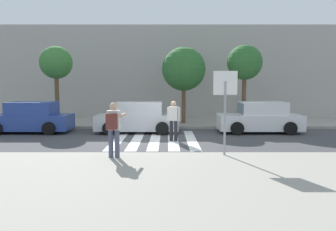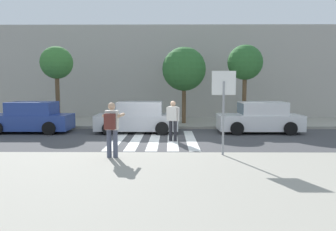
{
  "view_description": "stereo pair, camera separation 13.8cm",
  "coord_description": "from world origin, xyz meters",
  "px_view_note": "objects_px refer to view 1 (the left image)",
  "views": [
    {
      "loc": [
        0.57,
        -14.06,
        2.43
      ],
      "look_at": [
        0.6,
        -0.2,
        1.1
      ],
      "focal_mm": 35.0,
      "sensor_mm": 36.0,
      "label": 1
    },
    {
      "loc": [
        0.71,
        -14.06,
        2.43
      ],
      "look_at": [
        0.6,
        -0.2,
        1.1
      ],
      "focal_mm": 35.0,
      "sensor_mm": 36.0,
      "label": 2
    }
  ],
  "objects_px": {
    "parked_car_silver": "(137,118)",
    "photographer_with_backpack": "(113,125)",
    "pedestrian_crossing": "(173,118)",
    "stop_sign": "(225,94)",
    "parked_car_white": "(259,118)",
    "street_tree_west": "(55,63)",
    "street_tree_east": "(244,63)",
    "parked_car_blue": "(30,118)",
    "street_tree_center": "(183,69)"
  },
  "relations": [
    {
      "from": "pedestrian_crossing",
      "to": "parked_car_white",
      "type": "xyz_separation_m",
      "value": [
        4.39,
        2.52,
        -0.25
      ]
    },
    {
      "from": "pedestrian_crossing",
      "to": "parked_car_silver",
      "type": "xyz_separation_m",
      "value": [
        -1.74,
        2.52,
        -0.25
      ]
    },
    {
      "from": "stop_sign",
      "to": "pedestrian_crossing",
      "type": "relative_size",
      "value": 1.57
    },
    {
      "from": "photographer_with_backpack",
      "to": "pedestrian_crossing",
      "type": "height_order",
      "value": "photographer_with_backpack"
    },
    {
      "from": "pedestrian_crossing",
      "to": "street_tree_center",
      "type": "distance_m",
      "value": 5.89
    },
    {
      "from": "stop_sign",
      "to": "pedestrian_crossing",
      "type": "bearing_deg",
      "value": 115.39
    },
    {
      "from": "parked_car_silver",
      "to": "street_tree_east",
      "type": "xyz_separation_m",
      "value": [
        5.9,
        2.58,
        2.91
      ]
    },
    {
      "from": "photographer_with_backpack",
      "to": "street_tree_center",
      "type": "xyz_separation_m",
      "value": [
        2.61,
        9.15,
        2.13
      ]
    },
    {
      "from": "stop_sign",
      "to": "photographer_with_backpack",
      "type": "relative_size",
      "value": 1.57
    },
    {
      "from": "parked_car_silver",
      "to": "street_tree_east",
      "type": "distance_m",
      "value": 7.06
    },
    {
      "from": "photographer_with_backpack",
      "to": "pedestrian_crossing",
      "type": "bearing_deg",
      "value": 63.02
    },
    {
      "from": "parked_car_blue",
      "to": "street_tree_center",
      "type": "relative_size",
      "value": 0.92
    },
    {
      "from": "parked_car_blue",
      "to": "parked_car_white",
      "type": "height_order",
      "value": "same"
    },
    {
      "from": "parked_car_white",
      "to": "street_tree_center",
      "type": "relative_size",
      "value": 0.92
    },
    {
      "from": "stop_sign",
      "to": "street_tree_east",
      "type": "distance_m",
      "value": 8.96
    },
    {
      "from": "parked_car_blue",
      "to": "street_tree_west",
      "type": "bearing_deg",
      "value": 75.14
    },
    {
      "from": "parked_car_blue",
      "to": "street_tree_west",
      "type": "xyz_separation_m",
      "value": [
        0.6,
        2.28,
        2.87
      ]
    },
    {
      "from": "parked_car_blue",
      "to": "street_tree_center",
      "type": "height_order",
      "value": "street_tree_center"
    },
    {
      "from": "photographer_with_backpack",
      "to": "street_tree_east",
      "type": "distance_m",
      "value": 11.05
    },
    {
      "from": "parked_car_white",
      "to": "street_tree_east",
      "type": "relative_size",
      "value": 0.9
    },
    {
      "from": "street_tree_west",
      "to": "parked_car_blue",
      "type": "bearing_deg",
      "value": -104.86
    },
    {
      "from": "parked_car_blue",
      "to": "street_tree_east",
      "type": "bearing_deg",
      "value": 12.81
    },
    {
      "from": "stop_sign",
      "to": "street_tree_center",
      "type": "bearing_deg",
      "value": 95.98
    },
    {
      "from": "photographer_with_backpack",
      "to": "parked_car_white",
      "type": "bearing_deg",
      "value": 44.96
    },
    {
      "from": "pedestrian_crossing",
      "to": "street_tree_east",
      "type": "xyz_separation_m",
      "value": [
        4.16,
        5.09,
        2.66
      ]
    },
    {
      "from": "parked_car_white",
      "to": "street_tree_east",
      "type": "distance_m",
      "value": 3.89
    },
    {
      "from": "pedestrian_crossing",
      "to": "street_tree_west",
      "type": "height_order",
      "value": "street_tree_west"
    },
    {
      "from": "photographer_with_backpack",
      "to": "street_tree_east",
      "type": "xyz_separation_m",
      "value": [
        6.09,
        8.88,
        2.46
      ]
    },
    {
      "from": "pedestrian_crossing",
      "to": "street_tree_west",
      "type": "bearing_deg",
      "value": 143.83
    },
    {
      "from": "parked_car_silver",
      "to": "street_tree_center",
      "type": "xyz_separation_m",
      "value": [
        2.42,
        2.85,
        2.57
      ]
    },
    {
      "from": "street_tree_east",
      "to": "pedestrian_crossing",
      "type": "bearing_deg",
      "value": -129.23
    },
    {
      "from": "pedestrian_crossing",
      "to": "street_tree_east",
      "type": "bearing_deg",
      "value": 50.77
    },
    {
      "from": "pedestrian_crossing",
      "to": "parked_car_white",
      "type": "distance_m",
      "value": 5.06
    },
    {
      "from": "parked_car_blue",
      "to": "street_tree_east",
      "type": "distance_m",
      "value": 11.97
    },
    {
      "from": "pedestrian_crossing",
      "to": "parked_car_silver",
      "type": "bearing_deg",
      "value": 124.7
    },
    {
      "from": "parked_car_white",
      "to": "street_tree_east",
      "type": "bearing_deg",
      "value": 95.09
    },
    {
      "from": "stop_sign",
      "to": "parked_car_white",
      "type": "bearing_deg",
      "value": 64.62
    },
    {
      "from": "street_tree_west",
      "to": "street_tree_east",
      "type": "height_order",
      "value": "street_tree_east"
    },
    {
      "from": "parked_car_silver",
      "to": "street_tree_center",
      "type": "bearing_deg",
      "value": 49.59
    },
    {
      "from": "photographer_with_backpack",
      "to": "parked_car_silver",
      "type": "height_order",
      "value": "photographer_with_backpack"
    },
    {
      "from": "parked_car_silver",
      "to": "street_tree_center",
      "type": "height_order",
      "value": "street_tree_center"
    },
    {
      "from": "parked_car_blue",
      "to": "parked_car_white",
      "type": "xyz_separation_m",
      "value": [
        11.55,
        0.0,
        0.0
      ]
    },
    {
      "from": "stop_sign",
      "to": "parked_car_silver",
      "type": "xyz_separation_m",
      "value": [
        -3.34,
        5.88,
        -1.39
      ]
    },
    {
      "from": "stop_sign",
      "to": "street_tree_east",
      "type": "relative_size",
      "value": 0.6
    },
    {
      "from": "pedestrian_crossing",
      "to": "street_tree_center",
      "type": "xyz_separation_m",
      "value": [
        0.68,
        5.37,
        2.32
      ]
    },
    {
      "from": "photographer_with_backpack",
      "to": "street_tree_west",
      "type": "distance_m",
      "value": 10.05
    },
    {
      "from": "street_tree_center",
      "to": "street_tree_east",
      "type": "distance_m",
      "value": 3.5
    },
    {
      "from": "street_tree_west",
      "to": "pedestrian_crossing",
      "type": "bearing_deg",
      "value": -36.17
    },
    {
      "from": "street_tree_west",
      "to": "street_tree_center",
      "type": "relative_size",
      "value": 1.0
    },
    {
      "from": "parked_car_silver",
      "to": "photographer_with_backpack",
      "type": "bearing_deg",
      "value": -91.68
    }
  ]
}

